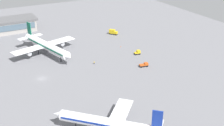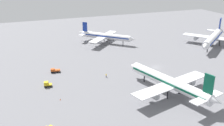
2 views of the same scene
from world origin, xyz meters
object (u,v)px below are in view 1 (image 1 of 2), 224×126
at_px(airplane_distant, 46,45).
at_px(safety_cone_near_gate, 121,47).
at_px(airplane_taxiing, 111,124).
at_px(pushback_tractor, 144,65).
at_px(baggage_tug, 138,52).
at_px(catering_truck, 113,32).
at_px(ground_crew_worker, 94,63).

distance_m(airplane_distant, safety_cone_near_gate, 43.22).
height_order(airplane_taxiing, pushback_tractor, airplane_taxiing).
bearing_deg(airplane_taxiing, safety_cone_near_gate, -77.51).
xyz_separation_m(pushback_tractor, baggage_tug, (-5.75, -14.94, 0.19)).
relative_size(pushback_tractor, baggage_tug, 1.34).
bearing_deg(airplane_distant, pushback_tractor, 29.72).
distance_m(baggage_tug, safety_cone_near_gate, 14.13).
height_order(catering_truck, safety_cone_near_gate, catering_truck).
height_order(pushback_tractor, catering_truck, catering_truck).
height_order(ground_crew_worker, safety_cone_near_gate, ground_crew_worker).
bearing_deg(airplane_distant, baggage_tug, 46.43).
bearing_deg(baggage_tug, catering_truck, 94.30).
relative_size(ground_crew_worker, safety_cone_near_gate, 2.78).
distance_m(catering_truck, ground_crew_worker, 47.51).
bearing_deg(pushback_tractor, baggage_tug, 79.64).
relative_size(airplane_distant, catering_truck, 8.17).
bearing_deg(airplane_distant, safety_cone_near_gate, 60.89).
bearing_deg(baggage_tug, pushback_tractor, -100.68).
relative_size(airplane_taxiing, catering_truck, 5.78).
xyz_separation_m(airplane_taxiing, pushback_tractor, (-40.13, -39.46, -3.61)).
xyz_separation_m(airplane_distant, baggage_tug, (-44.57, 24.25, -4.03)).
relative_size(airplane_distant, pushback_tractor, 9.87).
height_order(baggage_tug, ground_crew_worker, baggage_tug).
xyz_separation_m(pushback_tractor, ground_crew_worker, (21.10, -14.52, -0.12)).
xyz_separation_m(airplane_taxiing, safety_cone_near_gate, (-42.96, -68.19, -4.28)).
bearing_deg(safety_cone_near_gate, airplane_taxiing, 57.79).
xyz_separation_m(catering_truck, baggage_tug, (3.81, 35.86, -0.54)).
xyz_separation_m(ground_crew_worker, safety_cone_near_gate, (-23.93, -14.22, -0.55)).
bearing_deg(pushback_tractor, airplane_distant, 145.42).
bearing_deg(baggage_tug, ground_crew_worker, -168.73).
relative_size(airplane_taxiing, baggage_tug, 9.36).
distance_m(airplane_distant, catering_truck, 49.88).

